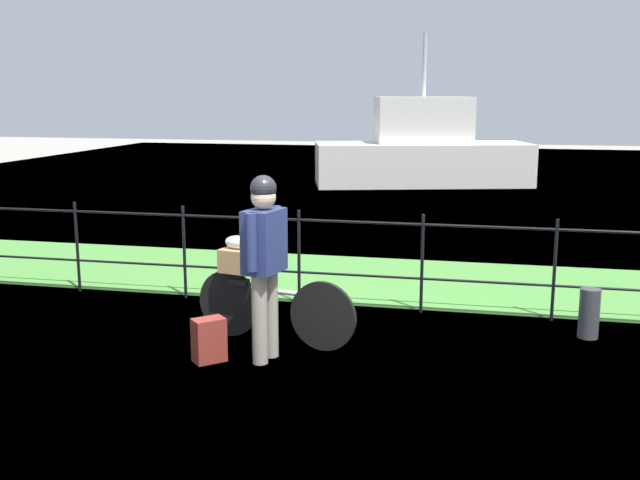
% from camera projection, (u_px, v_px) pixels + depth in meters
% --- Properties ---
extents(ground_plane, '(60.00, 60.00, 0.00)m').
position_uv_depth(ground_plane, '(322.00, 370.00, 6.52)').
color(ground_plane, gray).
extents(grass_strip, '(27.00, 2.40, 0.03)m').
position_uv_depth(grass_strip, '(376.00, 279.00, 9.61)').
color(grass_strip, '#478438').
rests_on(grass_strip, ground).
extents(harbor_water, '(30.00, 30.00, 0.00)m').
position_uv_depth(harbor_water, '(431.00, 190.00, 18.47)').
color(harbor_water, '#60849E').
rests_on(harbor_water, ground).
extents(iron_fence, '(18.04, 0.04, 1.10)m').
position_uv_depth(iron_fence, '(359.00, 254.00, 8.25)').
color(iron_fence, black).
rests_on(iron_fence, ground).
extents(bicycle_main, '(1.66, 0.41, 0.67)m').
position_uv_depth(bicycle_main, '(273.00, 307.00, 7.18)').
color(bicycle_main, black).
rests_on(bicycle_main, ground).
extents(wooden_crate, '(0.38, 0.32, 0.23)m').
position_uv_depth(wooden_crate, '(238.00, 260.00, 7.25)').
color(wooden_crate, '#A87F51').
rests_on(wooden_crate, bicycle_main).
extents(terrier_dog, '(0.32, 0.20, 0.18)m').
position_uv_depth(terrier_dog, '(240.00, 241.00, 7.21)').
color(terrier_dog, silver).
rests_on(terrier_dog, wooden_crate).
extents(cyclist_person, '(0.34, 0.53, 1.68)m').
position_uv_depth(cyclist_person, '(264.00, 252.00, 6.58)').
color(cyclist_person, gray).
rests_on(cyclist_person, ground).
extents(backpack_on_paving, '(0.33, 0.32, 0.40)m').
position_uv_depth(backpack_on_paving, '(209.00, 340.00, 6.70)').
color(backpack_on_paving, maroon).
rests_on(backpack_on_paving, ground).
extents(mooring_bollard, '(0.20, 0.20, 0.50)m').
position_uv_depth(mooring_bollard, '(589.00, 313.00, 7.34)').
color(mooring_bollard, '#38383D').
rests_on(mooring_bollard, ground).
extents(moored_boat_near, '(5.81, 3.30, 3.87)m').
position_uv_depth(moored_boat_near, '(422.00, 153.00, 19.39)').
color(moored_boat_near, silver).
rests_on(moored_boat_near, ground).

